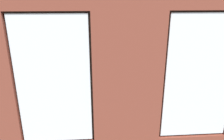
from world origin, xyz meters
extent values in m
cube|color=brown|center=(0.00, 0.00, -0.05)|extent=(6.63, 5.69, 0.10)
cube|color=brown|center=(0.00, 2.47, 1.51)|extent=(1.01, 0.16, 3.02)
cube|color=white|center=(-1.05, 2.51, 1.52)|extent=(1.02, 0.03, 1.89)
cube|color=#38281E|center=(-1.05, 2.45, 1.52)|extent=(1.08, 0.04, 1.95)
cube|color=white|center=(1.05, 2.51, 1.52)|extent=(1.02, 0.03, 1.89)
cube|color=#38281E|center=(1.05, 2.45, 1.52)|extent=(1.08, 0.04, 1.95)
cube|color=tan|center=(0.00, 2.37, 0.52)|extent=(3.38, 0.24, 0.06)
cube|color=black|center=(0.00, 2.38, 1.96)|extent=(0.48, 0.03, 0.70)
cube|color=#A33875|center=(0.00, 2.36, 1.96)|extent=(0.42, 0.01, 0.64)
cube|color=black|center=(0.74, 1.77, 0.21)|extent=(1.78, 0.85, 0.42)
cube|color=black|center=(0.74, 2.09, 0.61)|extent=(1.78, 0.24, 0.38)
cube|color=black|center=(-0.04, 1.77, 0.52)|extent=(0.22, 0.85, 0.24)
cube|color=black|center=(1.52, 1.77, 0.52)|extent=(0.22, 0.85, 0.24)
cube|color=black|center=(0.40, 1.73, 0.48)|extent=(0.62, 0.65, 0.12)
cube|color=black|center=(1.07, 1.73, 0.48)|extent=(0.62, 0.65, 0.12)
cube|color=black|center=(-2.26, 0.47, 0.21)|extent=(0.97, 1.86, 0.42)
cube|color=black|center=(-2.59, 0.44, 0.61)|extent=(0.37, 1.81, 0.38)
cube|color=black|center=(-2.21, -0.32, 0.52)|extent=(0.86, 0.28, 0.24)
cube|color=black|center=(-2.32, 1.26, 0.52)|extent=(0.86, 0.28, 0.24)
cube|color=black|center=(-2.20, 0.13, 0.48)|extent=(0.69, 0.67, 0.12)
cube|color=black|center=(-2.25, 0.81, 0.48)|extent=(0.69, 0.67, 0.12)
cube|color=tan|center=(0.27, -0.07, 0.43)|extent=(1.55, 0.74, 0.04)
cube|color=tan|center=(-0.45, -0.38, 0.20)|extent=(0.07, 0.07, 0.41)
cube|color=tan|center=(0.98, -0.38, 0.20)|extent=(0.07, 0.07, 0.41)
cube|color=tan|center=(-0.45, 0.24, 0.20)|extent=(0.07, 0.07, 0.41)
cube|color=tan|center=(0.98, 0.24, 0.20)|extent=(0.07, 0.07, 0.41)
cylinder|color=#4C4C51|center=(-0.16, -0.20, 0.50)|extent=(0.09, 0.09, 0.10)
cylinder|color=#B7333D|center=(0.46, -0.16, 0.50)|extent=(0.08, 0.08, 0.10)
cylinder|color=gray|center=(0.73, 0.04, 0.48)|extent=(0.09, 0.09, 0.07)
sphere|color=#286B2D|center=(0.73, 0.04, 0.57)|extent=(0.10, 0.10, 0.10)
cube|color=#59595B|center=(0.27, -0.07, 0.46)|extent=(0.18, 0.11, 0.02)
cube|color=black|center=(0.15, 0.04, 0.46)|extent=(0.09, 0.18, 0.02)
cube|color=black|center=(2.66, 0.40, 0.27)|extent=(1.21, 0.42, 0.53)
cube|color=black|center=(2.66, 0.40, 0.56)|extent=(0.47, 0.20, 0.05)
cube|color=black|center=(2.66, 0.40, 0.61)|extent=(0.06, 0.04, 0.06)
cube|color=black|center=(2.66, 0.40, 0.94)|extent=(1.07, 0.04, 0.60)
cube|color=black|center=(2.66, 0.38, 0.94)|extent=(1.02, 0.01, 0.55)
cylinder|color=brown|center=(-2.46, -1.85, 0.18)|extent=(0.36, 0.36, 0.35)
cylinder|color=brown|center=(-2.46, -1.85, 0.39)|extent=(0.05, 0.05, 0.07)
ellipsoid|color=#286B2D|center=(-2.46, -1.85, 0.73)|extent=(0.75, 0.75, 0.61)
cylinder|color=brown|center=(-0.60, 1.77, 0.20)|extent=(0.40, 0.40, 0.40)
cylinder|color=brown|center=(-0.60, 1.77, 0.69)|extent=(0.07, 0.07, 0.60)
cone|color=#1E5B28|center=(-0.47, 1.76, 1.19)|extent=(0.39, 0.14, 0.48)
cone|color=#1E5B28|center=(-0.48, 1.88, 1.16)|extent=(0.42, 0.39, 0.44)
cone|color=#1E5B28|center=(-0.64, 1.90, 1.19)|extent=(0.21, 0.41, 0.48)
cone|color=#1E5B28|center=(-0.77, 1.83, 1.16)|extent=(0.47, 0.29, 0.43)
cone|color=#1E5B28|center=(-0.78, 1.71, 1.15)|extent=(0.48, 0.26, 0.43)
cone|color=#1E5B28|center=(-0.65, 1.64, 1.20)|extent=(0.24, 0.40, 0.49)
cone|color=#1E5B28|center=(-0.53, 1.63, 1.18)|extent=(0.32, 0.42, 0.47)
cylinder|color=#47423D|center=(2.11, 1.45, 0.15)|extent=(0.28, 0.28, 0.31)
cylinder|color=brown|center=(2.11, 1.45, 0.59)|extent=(0.05, 0.05, 0.56)
cone|color=#3D8E42|center=(2.10, 1.70, 1.13)|extent=(0.16, 0.61, 0.61)
cone|color=#3D8E42|center=(1.86, 1.44, 1.12)|extent=(0.61, 0.15, 0.61)
cone|color=#3D8E42|center=(2.15, 1.24, 1.16)|extent=(0.23, 0.55, 0.67)
cylinder|color=#9E5638|center=(-1.11, -0.49, 0.07)|extent=(0.16, 0.16, 0.15)
cylinder|color=brown|center=(-1.11, -0.49, 0.23)|extent=(0.02, 0.02, 0.17)
ellipsoid|color=#286B2D|center=(-1.11, -0.49, 0.40)|extent=(0.25, 0.25, 0.17)
camera|label=1|loc=(0.43, 5.36, 2.70)|focal=35.00mm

